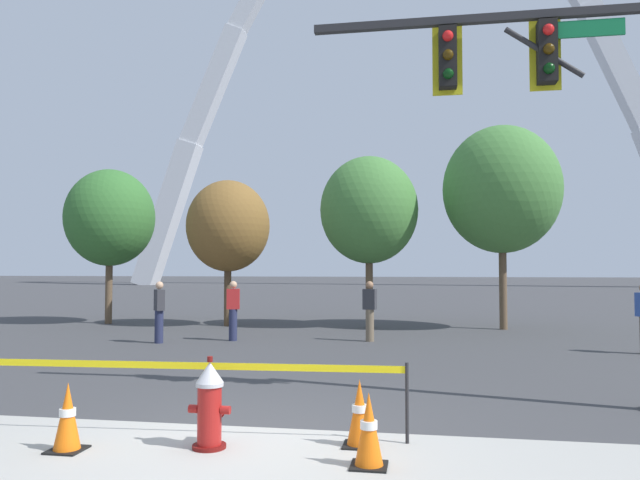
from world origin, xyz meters
The scene contains 15 objects.
ground_plane centered at (0.00, 0.00, 0.00)m, with size 240.00×240.00×0.00m, color #3D3D3F.
fire_hydrant centered at (-0.36, -0.56, 0.47)m, with size 0.46×0.48×0.99m.
caution_tape_barrier centered at (-0.82, -0.18, 0.62)m, with size 5.15×0.33×0.90m.
traffic_cone_by_hydrant centered at (-1.82, -0.92, 0.36)m, with size 0.36×0.36×0.73m.
traffic_cone_mid_sidewalk centered at (1.38, -0.89, 0.36)m, with size 0.36×0.36×0.73m.
traffic_cone_curb_edge centered at (1.22, -0.22, 0.36)m, with size 0.36×0.36×0.73m.
traffic_signal_gantry centered at (3.96, 2.12, 4.07)m, with size 5.02×0.44×6.00m.
monument_arch centered at (0.00, 57.26, 21.64)m, with size 60.64×2.35×48.65m.
tree_far_left centered at (-8.91, 12.72, 3.69)m, with size 3.08×3.08×5.39m.
tree_left_mid centered at (-4.55, 12.60, 3.34)m, with size 2.79×2.79×4.89m.
tree_center_left centered at (0.17, 12.88, 3.83)m, with size 3.20×3.20×5.60m.
tree_center_right centered at (4.40, 13.01, 4.43)m, with size 3.70×3.70×6.48m.
pedestrian_walking_left centered at (0.51, 9.20, 0.82)m, with size 0.38×0.28×1.59m.
pedestrian_walking_right centered at (-3.11, 8.73, 0.82)m, with size 0.38×0.28×1.59m.
pedestrian_near_trees centered at (-4.83, 7.91, 0.82)m, with size 0.37×0.39×1.59m.
Camera 1 is at (1.92, -6.87, 1.95)m, focal length 33.99 mm.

